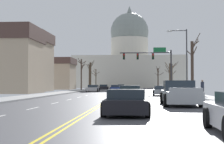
{
  "coord_description": "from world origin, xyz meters",
  "views": [
    {
      "loc": [
        2.35,
        -37.94,
        1.41
      ],
      "look_at": [
        -2.2,
        25.39,
        3.53
      ],
      "focal_mm": 54.93,
      "sensor_mm": 36.0,
      "label": 1
    }
  ],
  "objects_px": {
    "signal_gantry": "(152,60)",
    "sedan_oncoming_03": "(121,87)",
    "sedan_near_03": "(130,93)",
    "sedan_near_05": "(126,102)",
    "sedan_oncoming_02": "(104,87)",
    "sedan_near_00": "(131,90)",
    "sedan_oncoming_01": "(115,88)",
    "street_lamp_right": "(184,55)",
    "sedan_near_02": "(132,92)",
    "sedan_near_01": "(162,91)",
    "pedestrian_01": "(202,87)",
    "pickup_truck_near_04": "(180,94)",
    "pedestrian_00": "(182,86)",
    "sedan_oncoming_00": "(93,88)",
    "bicycle_parked": "(181,91)"
  },
  "relations": [
    {
      "from": "signal_gantry",
      "to": "sedan_oncoming_03",
      "type": "bearing_deg",
      "value": 99.95
    },
    {
      "from": "signal_gantry",
      "to": "sedan_near_03",
      "type": "xyz_separation_m",
      "value": [
        -2.94,
        -24.21,
        -4.42
      ]
    },
    {
      "from": "sedan_near_05",
      "to": "sedan_oncoming_02",
      "type": "height_order",
      "value": "sedan_oncoming_02"
    },
    {
      "from": "sedan_near_00",
      "to": "sedan_oncoming_02",
      "type": "distance_m",
      "value": 29.45
    },
    {
      "from": "sedan_oncoming_02",
      "to": "sedan_oncoming_03",
      "type": "relative_size",
      "value": 1.01
    },
    {
      "from": "sedan_near_03",
      "to": "sedan_oncoming_01",
      "type": "relative_size",
      "value": 0.96
    },
    {
      "from": "street_lamp_right",
      "to": "sedan_near_02",
      "type": "relative_size",
      "value": 1.77
    },
    {
      "from": "sedan_near_02",
      "to": "sedan_near_01",
      "type": "bearing_deg",
      "value": 62.7
    },
    {
      "from": "signal_gantry",
      "to": "sedan_near_03",
      "type": "distance_m",
      "value": 24.79
    },
    {
      "from": "sedan_oncoming_01",
      "to": "sedan_oncoming_02",
      "type": "height_order",
      "value": "sedan_oncoming_02"
    },
    {
      "from": "street_lamp_right",
      "to": "pedestrian_01",
      "type": "xyz_separation_m",
      "value": [
        1.15,
        -4.95,
        -3.62
      ]
    },
    {
      "from": "sedan_oncoming_02",
      "to": "pedestrian_01",
      "type": "relative_size",
      "value": 2.65
    },
    {
      "from": "pickup_truck_near_04",
      "to": "pedestrian_01",
      "type": "height_order",
      "value": "pedestrian_01"
    },
    {
      "from": "sedan_near_01",
      "to": "pedestrian_00",
      "type": "relative_size",
      "value": 2.58
    },
    {
      "from": "signal_gantry",
      "to": "pedestrian_00",
      "type": "xyz_separation_m",
      "value": [
        3.35,
        -8.58,
        -3.96
      ]
    },
    {
      "from": "street_lamp_right",
      "to": "pedestrian_00",
      "type": "distance_m",
      "value": 5.04
    },
    {
      "from": "sedan_near_02",
      "to": "sedan_near_00",
      "type": "bearing_deg",
      "value": 90.93
    },
    {
      "from": "sedan_oncoming_00",
      "to": "sedan_near_00",
      "type": "bearing_deg",
      "value": -58.06
    },
    {
      "from": "pickup_truck_near_04",
      "to": "sedan_near_05",
      "type": "height_order",
      "value": "pickup_truck_near_04"
    },
    {
      "from": "pickup_truck_near_04",
      "to": "sedan_near_05",
      "type": "distance_m",
      "value": 7.7
    },
    {
      "from": "sedan_near_01",
      "to": "sedan_near_03",
      "type": "distance_m",
      "value": 12.9
    },
    {
      "from": "bicycle_parked",
      "to": "sedan_oncoming_00",
      "type": "bearing_deg",
      "value": 126.59
    },
    {
      "from": "sedan_near_02",
      "to": "bicycle_parked",
      "type": "relative_size",
      "value": 2.43
    },
    {
      "from": "pickup_truck_near_04",
      "to": "sedan_oncoming_02",
      "type": "distance_m",
      "value": 55.19
    },
    {
      "from": "sedan_oncoming_03",
      "to": "pedestrian_00",
      "type": "relative_size",
      "value": 2.61
    },
    {
      "from": "pedestrian_01",
      "to": "sedan_near_03",
      "type": "bearing_deg",
      "value": -135.06
    },
    {
      "from": "sedan_oncoming_00",
      "to": "pedestrian_00",
      "type": "distance_m",
      "value": 20.12
    },
    {
      "from": "signal_gantry",
      "to": "sedan_oncoming_02",
      "type": "xyz_separation_m",
      "value": [
        -9.83,
        24.23,
        -4.47
      ]
    },
    {
      "from": "sedan_near_03",
      "to": "sedan_oncoming_00",
      "type": "xyz_separation_m",
      "value": [
        -7.02,
        30.72,
        -0.04
      ]
    },
    {
      "from": "sedan_oncoming_02",
      "to": "pedestrian_00",
      "type": "height_order",
      "value": "pedestrian_00"
    },
    {
      "from": "sedan_near_05",
      "to": "pedestrian_00",
      "type": "bearing_deg",
      "value": 77.61
    },
    {
      "from": "signal_gantry",
      "to": "sedan_near_03",
      "type": "bearing_deg",
      "value": -96.92
    },
    {
      "from": "sedan_oncoming_03",
      "to": "sedan_near_00",
      "type": "bearing_deg",
      "value": -85.43
    },
    {
      "from": "signal_gantry",
      "to": "sedan_near_00",
      "type": "height_order",
      "value": "signal_gantry"
    },
    {
      "from": "sedan_oncoming_02",
      "to": "sedan_near_01",
      "type": "bearing_deg",
      "value": -73.98
    },
    {
      "from": "street_lamp_right",
      "to": "sedan_oncoming_02",
      "type": "distance_m",
      "value": 38.78
    },
    {
      "from": "sedan_near_03",
      "to": "signal_gantry",
      "type": "bearing_deg",
      "value": 83.08
    },
    {
      "from": "pickup_truck_near_04",
      "to": "sedan_oncoming_03",
      "type": "distance_m",
      "value": 66.89
    },
    {
      "from": "pickup_truck_near_04",
      "to": "sedan_oncoming_00",
      "type": "height_order",
      "value": "pickup_truck_near_04"
    },
    {
      "from": "bicycle_parked",
      "to": "sedan_near_02",
      "type": "bearing_deg",
      "value": -127.14
    },
    {
      "from": "sedan_near_02",
      "to": "sedan_near_05",
      "type": "distance_m",
      "value": 18.56
    },
    {
      "from": "signal_gantry",
      "to": "pickup_truck_near_04",
      "type": "height_order",
      "value": "signal_gantry"
    },
    {
      "from": "pedestrian_00",
      "to": "bicycle_parked",
      "type": "bearing_deg",
      "value": -102.15
    },
    {
      "from": "sedan_oncoming_01",
      "to": "sedan_oncoming_03",
      "type": "xyz_separation_m",
      "value": [
        0.2,
        21.5,
        0.01
      ]
    },
    {
      "from": "sedan_near_00",
      "to": "sedan_oncoming_01",
      "type": "xyz_separation_m",
      "value": [
        -3.48,
        19.49,
        -0.01
      ]
    },
    {
      "from": "signal_gantry",
      "to": "street_lamp_right",
      "type": "xyz_separation_m",
      "value": [
        3.11,
        -12.09,
        -0.34
      ]
    },
    {
      "from": "street_lamp_right",
      "to": "sedan_oncoming_01",
      "type": "bearing_deg",
      "value": 109.72
    },
    {
      "from": "sedan_oncoming_03",
      "to": "sedan_oncoming_01",
      "type": "bearing_deg",
      "value": -90.55
    },
    {
      "from": "sedan_near_01",
      "to": "bicycle_parked",
      "type": "distance_m",
      "value": 2.57
    },
    {
      "from": "sedan_near_01",
      "to": "sedan_oncoming_03",
      "type": "distance_m",
      "value": 48.82
    }
  ]
}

